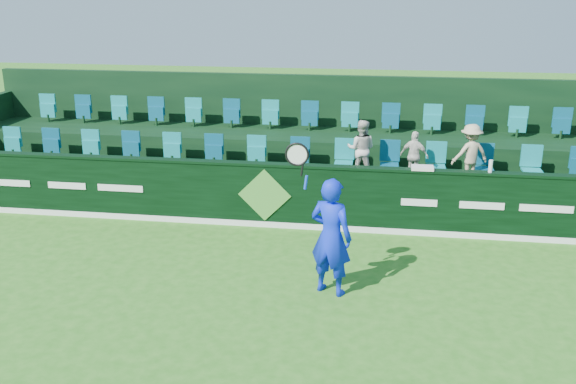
% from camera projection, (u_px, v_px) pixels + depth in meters
% --- Properties ---
extents(ground, '(60.00, 60.00, 0.00)m').
position_uv_depth(ground, '(217.00, 320.00, 9.63)').
color(ground, '#266A19').
rests_on(ground, ground).
extents(sponsor_hoarding, '(16.00, 0.25, 1.35)m').
position_uv_depth(sponsor_hoarding, '(266.00, 195.00, 13.18)').
color(sponsor_hoarding, black).
rests_on(sponsor_hoarding, ground).
extents(stand_tier_front, '(16.00, 2.00, 0.80)m').
position_uv_depth(stand_tier_front, '(275.00, 191.00, 14.30)').
color(stand_tier_front, black).
rests_on(stand_tier_front, ground).
extents(stand_tier_back, '(16.00, 1.80, 1.30)m').
position_uv_depth(stand_tier_back, '(288.00, 158.00, 16.01)').
color(stand_tier_back, black).
rests_on(stand_tier_back, ground).
extents(stand_rear, '(16.00, 4.10, 2.60)m').
position_uv_depth(stand_rear, '(290.00, 132.00, 16.25)').
color(stand_rear, black).
rests_on(stand_rear, ground).
extents(seat_row_front, '(13.50, 0.50, 0.60)m').
position_uv_depth(seat_row_front, '(278.00, 156.00, 14.46)').
color(seat_row_front, teal).
rests_on(seat_row_front, stand_tier_front).
extents(seat_row_back, '(13.50, 0.50, 0.60)m').
position_uv_depth(seat_row_back, '(289.00, 119.00, 16.00)').
color(seat_row_back, teal).
rests_on(seat_row_back, stand_tier_back).
extents(tennis_player, '(1.16, 0.70, 2.54)m').
position_uv_depth(tennis_player, '(331.00, 236.00, 10.20)').
color(tennis_player, '#0D24DF').
rests_on(tennis_player, ground).
extents(spectator_left, '(0.66, 0.54, 1.26)m').
position_uv_depth(spectator_left, '(361.00, 149.00, 13.73)').
color(spectator_left, beige).
rests_on(spectator_left, stand_tier_front).
extents(spectator_middle, '(0.67, 0.47, 1.06)m').
position_uv_depth(spectator_middle, '(414.00, 156.00, 13.60)').
color(spectator_middle, silver).
rests_on(spectator_middle, stand_tier_front).
extents(spectator_right, '(0.92, 0.73, 1.25)m').
position_uv_depth(spectator_right, '(470.00, 153.00, 13.41)').
color(spectator_right, '#C1B088').
rests_on(spectator_right, stand_tier_front).
extents(towel, '(0.43, 0.28, 0.06)m').
position_uv_depth(towel, '(422.00, 168.00, 12.52)').
color(towel, silver).
rests_on(towel, sponsor_hoarding).
extents(drinks_bottle, '(0.08, 0.08, 0.24)m').
position_uv_depth(drinks_bottle, '(491.00, 166.00, 12.31)').
color(drinks_bottle, white).
rests_on(drinks_bottle, sponsor_hoarding).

